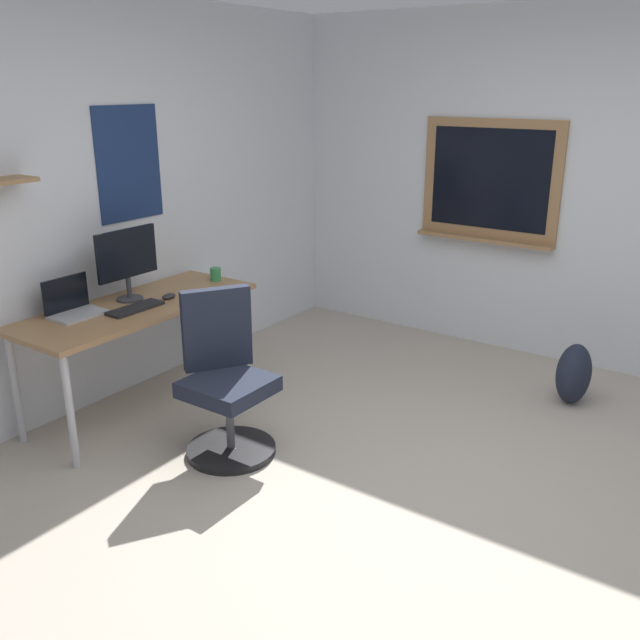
{
  "coord_description": "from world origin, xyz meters",
  "views": [
    {
      "loc": [
        -2.78,
        -1.29,
        2.06
      ],
      "look_at": [
        0.09,
        0.72,
        0.85
      ],
      "focal_mm": 38.77,
      "sensor_mm": 36.0,
      "label": 1
    }
  ],
  "objects_px": {
    "backpack": "(574,374)",
    "laptop": "(73,306)",
    "desk": "(138,314)",
    "coffee_mug": "(216,274)",
    "keyboard": "(135,308)",
    "computer_mouse": "(169,296)",
    "office_chair": "(225,385)",
    "monitor_primary": "(127,259)"
  },
  "relations": [
    {
      "from": "keyboard",
      "to": "coffee_mug",
      "type": "height_order",
      "value": "coffee_mug"
    },
    {
      "from": "office_chair",
      "to": "coffee_mug",
      "type": "height_order",
      "value": "office_chair"
    },
    {
      "from": "computer_mouse",
      "to": "desk",
      "type": "bearing_deg",
      "value": 158.43
    },
    {
      "from": "computer_mouse",
      "to": "coffee_mug",
      "type": "distance_m",
      "value": 0.5
    },
    {
      "from": "monitor_primary",
      "to": "computer_mouse",
      "type": "bearing_deg",
      "value": -48.49
    },
    {
      "from": "desk",
      "to": "computer_mouse",
      "type": "xyz_separation_m",
      "value": [
        0.2,
        -0.08,
        0.08
      ]
    },
    {
      "from": "keyboard",
      "to": "monitor_primary",
      "type": "bearing_deg",
      "value": 56.66
    },
    {
      "from": "desk",
      "to": "monitor_primary",
      "type": "xyz_separation_m",
      "value": [
        0.04,
        0.1,
        0.34
      ]
    },
    {
      "from": "desk",
      "to": "laptop",
      "type": "height_order",
      "value": "laptop"
    },
    {
      "from": "laptop",
      "to": "desk",
      "type": "bearing_deg",
      "value": -22.79
    },
    {
      "from": "keyboard",
      "to": "office_chair",
      "type": "bearing_deg",
      "value": -90.46
    },
    {
      "from": "backpack",
      "to": "laptop",
      "type": "bearing_deg",
      "value": 130.22
    },
    {
      "from": "coffee_mug",
      "to": "laptop",
      "type": "bearing_deg",
      "value": 170.32
    },
    {
      "from": "desk",
      "to": "keyboard",
      "type": "bearing_deg",
      "value": -135.14
    },
    {
      "from": "coffee_mug",
      "to": "desk",
      "type": "bearing_deg",
      "value": 177.6
    },
    {
      "from": "keyboard",
      "to": "coffee_mug",
      "type": "distance_m",
      "value": 0.78
    },
    {
      "from": "desk",
      "to": "monitor_primary",
      "type": "bearing_deg",
      "value": 68.74
    },
    {
      "from": "coffee_mug",
      "to": "office_chair",
      "type": "bearing_deg",
      "value": -134.9
    },
    {
      "from": "laptop",
      "to": "coffee_mug",
      "type": "xyz_separation_m",
      "value": [
        1.05,
        -0.18,
        -0.01
      ]
    },
    {
      "from": "computer_mouse",
      "to": "office_chair",
      "type": "bearing_deg",
      "value": -111.28
    },
    {
      "from": "keyboard",
      "to": "computer_mouse",
      "type": "xyz_separation_m",
      "value": [
        0.28,
        0.0,
        0.01
      ]
    },
    {
      "from": "laptop",
      "to": "coffee_mug",
      "type": "bearing_deg",
      "value": -9.68
    },
    {
      "from": "monitor_primary",
      "to": "backpack",
      "type": "distance_m",
      "value": 3.03
    },
    {
      "from": "laptop",
      "to": "computer_mouse",
      "type": "relative_size",
      "value": 2.98
    },
    {
      "from": "office_chair",
      "to": "laptop",
      "type": "bearing_deg",
      "value": 105.79
    },
    {
      "from": "monitor_primary",
      "to": "computer_mouse",
      "type": "relative_size",
      "value": 4.46
    },
    {
      "from": "keyboard",
      "to": "computer_mouse",
      "type": "height_order",
      "value": "computer_mouse"
    },
    {
      "from": "laptop",
      "to": "computer_mouse",
      "type": "xyz_separation_m",
      "value": [
        0.56,
        -0.23,
        -0.04
      ]
    },
    {
      "from": "desk",
      "to": "backpack",
      "type": "relative_size",
      "value": 3.84
    },
    {
      "from": "desk",
      "to": "coffee_mug",
      "type": "distance_m",
      "value": 0.71
    },
    {
      "from": "office_chair",
      "to": "monitor_primary",
      "type": "height_order",
      "value": "monitor_primary"
    },
    {
      "from": "keyboard",
      "to": "computer_mouse",
      "type": "distance_m",
      "value": 0.28
    },
    {
      "from": "backpack",
      "to": "desk",
      "type": "bearing_deg",
      "value": 126.69
    },
    {
      "from": "monitor_primary",
      "to": "computer_mouse",
      "type": "distance_m",
      "value": 0.35
    },
    {
      "from": "coffee_mug",
      "to": "monitor_primary",
      "type": "bearing_deg",
      "value": 168.67
    },
    {
      "from": "monitor_primary",
      "to": "coffee_mug",
      "type": "height_order",
      "value": "monitor_primary"
    },
    {
      "from": "coffee_mug",
      "to": "keyboard",
      "type": "bearing_deg",
      "value": -176.31
    },
    {
      "from": "laptop",
      "to": "backpack",
      "type": "relative_size",
      "value": 0.75
    },
    {
      "from": "laptop",
      "to": "keyboard",
      "type": "relative_size",
      "value": 0.84
    },
    {
      "from": "office_chair",
      "to": "monitor_primary",
      "type": "relative_size",
      "value": 2.05
    },
    {
      "from": "office_chair",
      "to": "monitor_primary",
      "type": "distance_m",
      "value": 1.09
    },
    {
      "from": "monitor_primary",
      "to": "keyboard",
      "type": "xyz_separation_m",
      "value": [
        -0.12,
        -0.18,
        -0.26
      ]
    }
  ]
}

